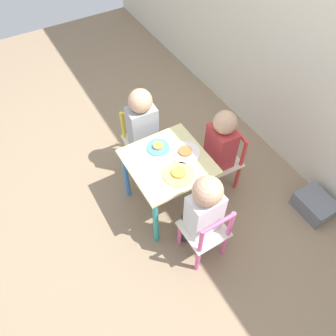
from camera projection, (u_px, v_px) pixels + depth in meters
The scene contains 12 objects.
ground_plane at pixel (168, 203), 2.48m from camera, with size 6.00×6.00×0.00m, color #8C755B.
kids_table at pixel (168, 170), 2.16m from camera, with size 0.51×0.51×0.50m.
chair_yellow at pixel (142, 141), 2.53m from camera, with size 0.28×0.28×0.52m.
chair_pink at pixel (206, 233), 2.04m from camera, with size 0.26×0.26×0.52m.
chair_red at pixel (223, 160), 2.41m from camera, with size 0.28×0.28×0.52m.
child_left at pixel (143, 127), 2.34m from camera, with size 0.22×0.21×0.77m.
child_right at pixel (203, 209), 1.92m from camera, with size 0.22×0.20×0.75m.
child_back at pixel (219, 147), 2.25m from camera, with size 0.21×0.22×0.73m.
plate_left at pixel (158, 147), 2.16m from camera, with size 0.15×0.15×0.03m.
plate_right at pixel (179, 174), 2.02m from camera, with size 0.19×0.19×0.03m.
plate_back at pixel (185, 152), 2.13m from camera, with size 0.20×0.20×0.03m.
storage_bin at pixel (315, 205), 2.40m from camera, with size 0.27×0.22×0.13m.
Camera 1 is at (1.16, -0.68, 2.11)m, focal length 35.00 mm.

